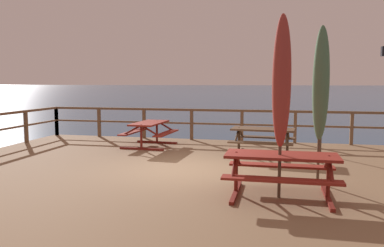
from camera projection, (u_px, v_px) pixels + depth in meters
The scene contains 9 objects.
ground_plane at pixel (185, 198), 9.07m from camera, with size 600.00×600.00×0.00m, color navy.
wooden_deck at pixel (185, 184), 9.04m from camera, with size 12.62×9.46×0.69m, color #846647.
railing_waterside_far at pixel (216, 119), 13.36m from camera, with size 12.42×0.10×1.09m.
picnic_table_back_left at pixel (149, 129), 12.16m from camera, with size 1.48×1.74×0.78m.
picnic_table_mid_left at pixel (263, 136), 10.58m from camera, with size 1.79×1.53×0.78m.
picnic_table_mid_centre at pixel (281, 166), 6.81m from camera, with size 1.95×1.40×0.78m.
patio_umbrella_short_front at pixel (322, 88), 10.67m from camera, with size 0.32×0.32×2.90m.
patio_umbrella_tall_back_right at pixel (321, 84), 7.55m from camera, with size 0.32×0.32×3.12m.
patio_umbrella_tall_mid_left at pixel (282, 82), 6.60m from camera, with size 0.32×0.32×3.18m.
Camera 1 is at (2.08, -8.58, 2.72)m, focal length 36.18 mm.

